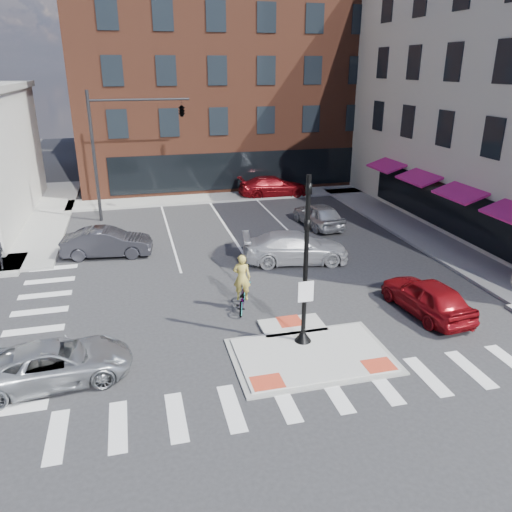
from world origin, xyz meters
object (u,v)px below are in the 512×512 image
object	(u,v)px
bg_car_dark	(107,242)
cyclist	(242,291)
red_sedan	(427,296)
bg_car_silver	(319,215)
white_pickup	(296,248)
bg_car_red	(273,186)
silver_suv	(55,363)

from	to	relation	value
bg_car_dark	cyclist	size ratio (longest dim) A/B	1.90
red_sedan	bg_car_silver	size ratio (longest dim) A/B	0.99
red_sedan	bg_car_silver	xyz separation A→B (m)	(0.01, 11.96, 0.01)
white_pickup	bg_car_dark	bearing A→B (deg)	80.07
red_sedan	bg_car_red	size ratio (longest dim) A/B	0.83
silver_suv	bg_car_red	bearing A→B (deg)	-37.63
white_pickup	cyclist	distance (m)	5.86
bg_car_red	cyclist	world-z (taller)	cyclist
white_pickup	cyclist	world-z (taller)	cyclist
cyclist	bg_car_red	bearing A→B (deg)	-92.33
white_pickup	bg_car_silver	size ratio (longest dim) A/B	1.21
red_sedan	cyclist	distance (m)	7.37
bg_car_silver	cyclist	distance (m)	12.07
silver_suv	cyclist	size ratio (longest dim) A/B	1.97
bg_car_silver	cyclist	bearing A→B (deg)	47.90
silver_suv	bg_car_dark	bearing A→B (deg)	-12.60
silver_suv	cyclist	world-z (taller)	cyclist
silver_suv	bg_car_silver	xyz separation A→B (m)	(13.81, 13.17, 0.10)
red_sedan	silver_suv	bearing A→B (deg)	-1.15
bg_car_silver	silver_suv	bearing A→B (deg)	37.34
red_sedan	white_pickup	xyz separation A→B (m)	(-3.27, 6.64, 0.03)
bg_car_red	silver_suv	bearing A→B (deg)	149.41
red_sedan	bg_car_dark	bearing A→B (deg)	-44.53
red_sedan	white_pickup	size ratio (longest dim) A/B	0.82
silver_suv	bg_car_red	xyz separation A→B (m)	(13.25, 21.31, 0.10)
white_pickup	bg_car_dark	distance (m)	9.75
red_sedan	cyclist	size ratio (longest dim) A/B	1.82
silver_suv	bg_car_red	world-z (taller)	bg_car_red
bg_car_silver	bg_car_red	world-z (taller)	bg_car_red
white_pickup	bg_car_silver	xyz separation A→B (m)	(3.28, 5.31, -0.02)
silver_suv	bg_car_dark	xyz separation A→B (m)	(1.33, 11.08, 0.09)
silver_suv	cyclist	distance (m)	7.55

